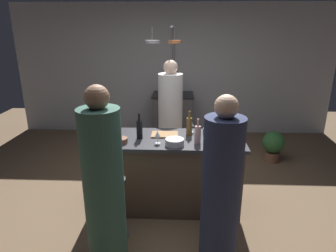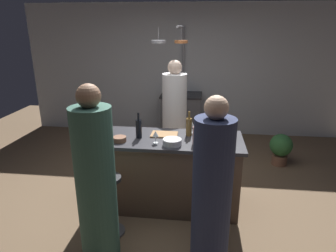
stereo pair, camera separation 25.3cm
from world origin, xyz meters
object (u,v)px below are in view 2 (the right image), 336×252
(guest_right, at_px, (212,194))
(bar_stool_left, at_px, (110,203))
(wine_bottle_amber, at_px, (189,126))
(wine_bottle_rose, at_px, (196,135))
(potted_plant, at_px, (281,147))
(bar_stool_right, at_px, (213,209))
(mixing_bowl_steel, at_px, (172,142))
(wine_bottle_green, at_px, (219,134))
(wine_bottle_dark, at_px, (139,128))
(wine_glass_by_chef, at_px, (156,134))
(stove_range, at_px, (181,116))
(wine_glass_near_left_guest, at_px, (192,125))
(mixing_bowl_wooden, at_px, (120,139))
(guest_left, at_px, (96,184))
(wine_bottle_red, at_px, (225,129))
(chef, at_px, (174,122))
(pepper_mill, at_px, (212,135))
(mixing_bowl_blue, at_px, (210,132))
(cutting_board, at_px, (164,134))

(guest_right, relative_size, bar_stool_left, 2.42)
(wine_bottle_amber, relative_size, wine_bottle_rose, 1.05)
(potted_plant, bearing_deg, wine_bottle_amber, -139.29)
(bar_stool_right, xyz_separation_m, mixing_bowl_steel, (-0.47, 0.40, 0.56))
(wine_bottle_green, xyz_separation_m, wine_bottle_dark, (-0.94, 0.06, 0.01))
(wine_glass_by_chef, distance_m, mixing_bowl_steel, 0.21)
(stove_range, xyz_separation_m, wine_glass_by_chef, (-0.10, -2.62, 0.56))
(wine_bottle_rose, bearing_deg, wine_glass_near_left_guest, 99.19)
(wine_glass_by_chef, bearing_deg, mixing_bowl_wooden, 179.78)
(wine_bottle_amber, bearing_deg, wine_glass_near_left_guest, 73.64)
(mixing_bowl_wooden, bearing_deg, guest_left, -90.35)
(wine_bottle_red, bearing_deg, chef, 126.36)
(wine_bottle_amber, bearing_deg, wine_bottle_green, -29.23)
(wine_bottle_dark, bearing_deg, mixing_bowl_wooden, -142.70)
(guest_right, distance_m, potted_plant, 2.65)
(bar_stool_right, distance_m, wine_glass_near_left_guest, 1.08)
(mixing_bowl_wooden, distance_m, mixing_bowl_steel, 0.61)
(bar_stool_right, height_order, mixing_bowl_wooden, mixing_bowl_wooden)
(wine_bottle_green, height_order, mixing_bowl_steel, wine_bottle_green)
(pepper_mill, bearing_deg, mixing_bowl_blue, 93.01)
(cutting_board, distance_m, wine_glass_near_left_guest, 0.36)
(guest_right, height_order, mixing_bowl_blue, guest_right)
(potted_plant, distance_m, wine_bottle_red, 1.80)
(guest_left, bearing_deg, wine_glass_near_left_guest, 55.71)
(wine_bottle_green, bearing_deg, guest_left, -141.82)
(stove_range, bearing_deg, wine_bottle_green, -76.44)
(bar_stool_right, xyz_separation_m, guest_left, (-1.09, -0.36, 0.42))
(guest_left, height_order, mixing_bowl_steel, guest_left)
(guest_right, distance_m, guest_left, 1.04)
(wine_bottle_dark, xyz_separation_m, mixing_bowl_steel, (0.42, -0.20, -0.08))
(guest_right, bearing_deg, chef, 104.88)
(wine_bottle_dark, distance_m, wine_glass_by_chef, 0.27)
(wine_glass_near_left_guest, height_order, mixing_bowl_steel, wine_glass_near_left_guest)
(bar_stool_left, bearing_deg, wine_glass_by_chef, 46.22)
(guest_left, xyz_separation_m, wine_glass_by_chef, (0.42, 0.80, 0.21))
(stove_range, relative_size, pepper_mill, 4.24)
(potted_plant, xyz_separation_m, mixing_bowl_steel, (-1.61, -1.58, 0.64))
(chef, bearing_deg, pepper_mill, -64.65)
(potted_plant, height_order, wine_bottle_dark, wine_bottle_dark)
(bar_stool_right, xyz_separation_m, wine_bottle_dark, (-0.89, 0.60, 0.64))
(bar_stool_left, distance_m, wine_glass_by_chef, 0.88)
(mixing_bowl_blue, bearing_deg, stove_range, 102.52)
(guest_right, bearing_deg, wine_glass_by_chef, 127.83)
(guest_right, distance_m, bar_stool_left, 1.17)
(wine_glass_near_left_guest, xyz_separation_m, mixing_bowl_wooden, (-0.81, -0.39, -0.08))
(bar_stool_right, bearing_deg, mixing_bowl_wooden, 157.53)
(wine_glass_by_chef, distance_m, mixing_bowl_wooden, 0.43)
(guest_left, relative_size, wine_glass_near_left_guest, 11.77)
(wine_bottle_green, xyz_separation_m, mixing_bowl_wooden, (-1.13, -0.09, -0.08))
(wine_bottle_red, bearing_deg, wine_glass_near_left_guest, 157.99)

